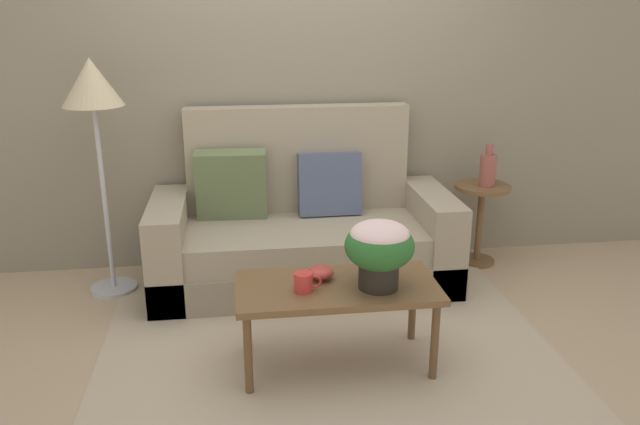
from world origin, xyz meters
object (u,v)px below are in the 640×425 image
floor_lamp (93,99)px  snack_bowl (321,272)px  coffee_table (337,294)px  coffee_mug (304,282)px  table_vase (488,169)px  couch (301,234)px  side_table (481,210)px  potted_plant (379,247)px

floor_lamp → snack_bowl: floor_lamp is taller
coffee_table → coffee_mug: coffee_mug is taller
floor_lamp → table_vase: floor_lamp is taller
coffee_mug → table_vase: bearing=41.4°
couch → table_vase: (1.34, 0.11, 0.38)m
floor_lamp → snack_bowl: (1.26, -1.03, -0.77)m
coffee_mug → table_vase: table_vase is taller
coffee_mug → table_vase: size_ratio=0.47×
snack_bowl → table_vase: bearing=40.3°
side_table → floor_lamp: bearing=-177.1°
floor_lamp → table_vase: bearing=2.5°
side_table → floor_lamp: size_ratio=0.39×
couch → table_vase: bearing=4.8°
snack_bowl → potted_plant: bearing=-27.3°
coffee_table → side_table: (1.26, 1.25, -0.00)m
couch → coffee_mug: couch is taller
side_table → snack_bowl: (-1.33, -1.16, 0.09)m
snack_bowl → table_vase: 1.78m
couch → side_table: size_ratio=3.35×
floor_lamp → potted_plant: floor_lamp is taller
snack_bowl → coffee_mug: bearing=-127.3°
couch → side_table: 1.33m
couch → potted_plant: 1.25m
side_table → table_vase: (0.02, -0.02, 0.31)m
side_table → couch: bearing=-174.4°
potted_plant → table_vase: size_ratio=1.17×
couch → coffee_mug: 1.19m
coffee_mug → snack_bowl: bearing=52.7°
coffee_mug → snack_bowl: (0.10, 0.13, -0.01)m
coffee_table → floor_lamp: 1.93m
couch → coffee_table: size_ratio=1.93×
coffee_table → floor_lamp: size_ratio=0.68×
floor_lamp → snack_bowl: bearing=-39.4°
side_table → coffee_mug: size_ratio=4.26×
side_table → potted_plant: potted_plant is taller
couch → potted_plant: couch is taller
floor_lamp → snack_bowl: 1.80m
potted_plant → snack_bowl: potted_plant is taller
coffee_table → coffee_mug: (-0.18, -0.05, 0.10)m
snack_bowl → table_vase: (1.35, 1.15, 0.21)m
coffee_mug → snack_bowl: coffee_mug is taller
coffee_table → coffee_mug: size_ratio=7.39×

